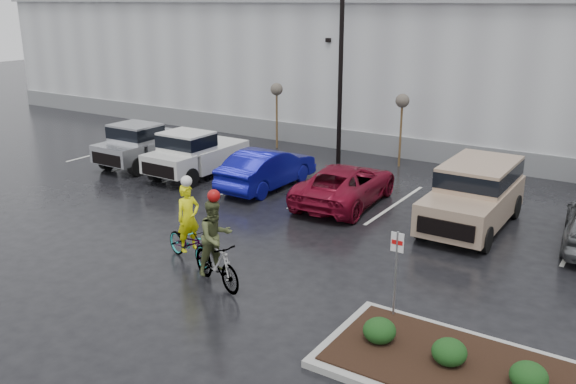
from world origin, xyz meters
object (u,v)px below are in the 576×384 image
Objects in this scene: sapling_mid at (402,105)px; cyclist_hivis at (189,236)px; suv_tan at (473,197)px; pickup_white at (202,151)px; sapling_west at (277,93)px; car_red at (346,184)px; car_blue at (267,168)px; fire_lane_sign at (396,265)px; lamppost at (342,33)px; cyclist_olive at (216,252)px; pickup_silver at (151,142)px.

cyclist_hivis is at bearing -93.80° from sapling_mid.
pickup_white is at bearing 179.26° from suv_tan.
cyclist_hivis is at bearing -66.15° from sapling_west.
car_red is 2.06× the size of cyclist_hivis.
sapling_west is 6.99m from car_blue.
car_red is (0.40, -5.85, -2.01)m from sapling_mid.
sapling_west is 1.45× the size of fire_lane_sign.
lamppost is 4.19× the size of fire_lane_sign.
suv_tan is 8.79m from cyclist_olive.
pickup_silver is at bearing -5.84° from car_red.
sapling_west reaches higher than cyclist_hivis.
cyclist_olive is at bearing -47.50° from pickup_white.
fire_lane_sign is at bearing 140.54° from car_blue.
pickup_white is (2.99, -0.08, 0.00)m from pickup_silver.
pickup_silver is 2.07× the size of cyclist_hivis.
sapling_west is 0.62× the size of pickup_silver.
car_blue is (3.43, -5.77, -1.95)m from sapling_west.
lamppost reaches higher than fire_lane_sign.
cyclist_olive is at bearing -99.18° from cyclist_hivis.
cyclist_hivis reaches higher than pickup_silver.
lamppost is 1.81× the size of suv_tan.
sapling_west is 17.46m from fire_lane_sign.
suv_tan is 1.97× the size of cyclist_olive.
car_red is (6.88, -0.17, -0.26)m from pickup_white.
sapling_west reaches higher than fire_lane_sign.
sapling_mid is 0.62× the size of car_red.
fire_lane_sign is at bearing -56.54° from lamppost.
car_red is (6.90, -5.85, -2.01)m from sapling_west.
car_blue is 0.91× the size of car_red.
fire_lane_sign is 0.43× the size of car_red.
pickup_white is 3.41m from car_blue.
cyclist_hivis reaches higher than pickup_white.
pickup_silver reaches higher than car_blue.
car_blue reaches higher than car_red.
fire_lane_sign is at bearing -47.33° from sapling_west.
car_blue is (-3.07, -5.77, -1.95)m from sapling_mid.
pickup_silver and pickup_white have the same top height.
cyclist_hivis reaches higher than suv_tan.
cyclist_olive is (7.23, -13.54, -1.80)m from sapling_west.
lamppost is at bearing -158.20° from sapling_mid.
sapling_west is at bearing -44.67° from car_red.
cyclist_olive is at bearing 88.05° from car_red.
fire_lane_sign reaches higher than car_red.
suv_tan is at bearing -9.37° from cyclist_olive.
fire_lane_sign reaches higher than suv_tan.
pickup_white is at bearing 61.76° from cyclist_olive.
sapling_west is 9.27m from car_red.
pickup_silver is at bearing 178.55° from pickup_white.
suv_tan is (7.44, -4.82, -4.66)m from lamppost.
cyclist_olive is at bearing -37.91° from pickup_silver.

